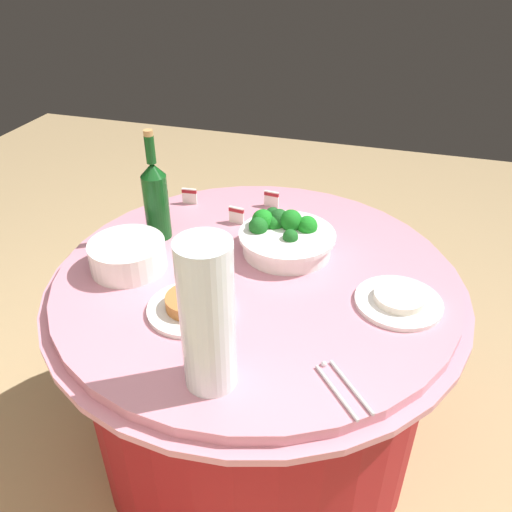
{
  "coord_description": "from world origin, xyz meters",
  "views": [
    {
      "loc": [
        -0.34,
        1.13,
        1.55
      ],
      "look_at": [
        0.0,
        0.0,
        0.79
      ],
      "focal_mm": 36.31,
      "sensor_mm": 36.0,
      "label": 1
    }
  ],
  "objects": [
    {
      "name": "ground_plane",
      "position": [
        0.0,
        0.0,
        0.0
      ],
      "size": [
        6.0,
        6.0,
        0.0
      ],
      "primitive_type": "plane",
      "color": "tan"
    },
    {
      "name": "buffet_table",
      "position": [
        0.0,
        0.0,
        0.38
      ],
      "size": [
        1.16,
        1.16,
        0.74
      ],
      "color": "maroon",
      "rests_on": "ground_plane"
    },
    {
      "name": "broccoli_bowl",
      "position": [
        -0.05,
        -0.13,
        0.78
      ],
      "size": [
        0.28,
        0.28,
        0.12
      ],
      "color": "white",
      "rests_on": "buffet_table"
    },
    {
      "name": "plate_stack",
      "position": [
        0.34,
        0.08,
        0.78
      ],
      "size": [
        0.21,
        0.21,
        0.08
      ],
      "color": "white",
      "rests_on": "buffet_table"
    },
    {
      "name": "wine_bottle",
      "position": [
        0.34,
        -0.1,
        0.87
      ],
      "size": [
        0.07,
        0.07,
        0.34
      ],
      "color": "#0F4616",
      "rests_on": "buffet_table"
    },
    {
      "name": "decorative_fruit_vase",
      "position": [
        -0.03,
        0.41,
        0.9
      ],
      "size": [
        0.11,
        0.11,
        0.34
      ],
      "color": "silver",
      "rests_on": "buffet_table"
    },
    {
      "name": "serving_tongs",
      "position": [
        -0.29,
        0.36,
        0.74
      ],
      "size": [
        0.14,
        0.15,
        0.01
      ],
      "color": "silver",
      "rests_on": "buffet_table"
    },
    {
      "name": "food_plate_peanuts",
      "position": [
        0.1,
        0.21,
        0.76
      ],
      "size": [
        0.22,
        0.22,
        0.04
      ],
      "color": "white",
      "rests_on": "buffet_table"
    },
    {
      "name": "food_plate_rice",
      "position": [
        -0.39,
        0.04,
        0.75
      ],
      "size": [
        0.22,
        0.22,
        0.03
      ],
      "color": "white",
      "rests_on": "buffet_table"
    },
    {
      "name": "label_placard_front",
      "position": [
        0.14,
        -0.24,
        0.77
      ],
      "size": [
        0.05,
        0.02,
        0.05
      ],
      "color": "white",
      "rests_on": "buffet_table"
    },
    {
      "name": "label_placard_mid",
      "position": [
        0.34,
        -0.33,
        0.77
      ],
      "size": [
        0.05,
        0.01,
        0.05
      ],
      "color": "white",
      "rests_on": "buffet_table"
    },
    {
      "name": "label_placard_rear",
      "position": [
        0.06,
        -0.39,
        0.77
      ],
      "size": [
        0.05,
        0.01,
        0.05
      ],
      "color": "white",
      "rests_on": "buffet_table"
    }
  ]
}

